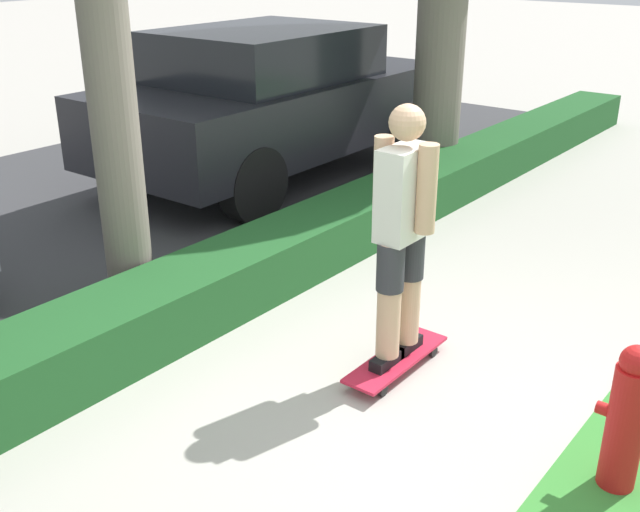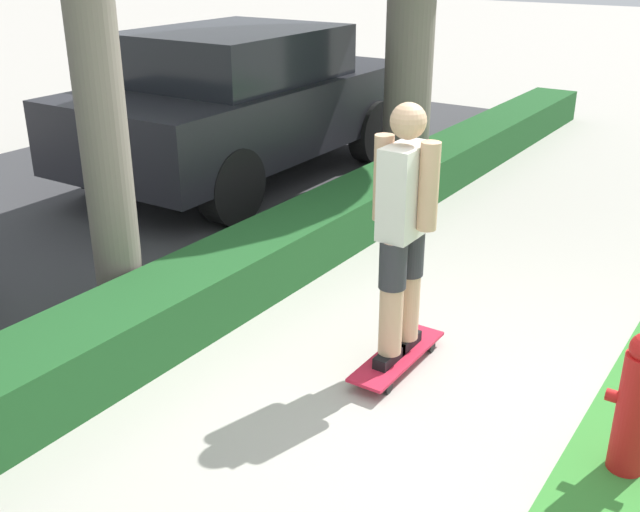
% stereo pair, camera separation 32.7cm
% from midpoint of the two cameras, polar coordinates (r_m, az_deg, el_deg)
% --- Properties ---
extents(ground_plane, '(60.00, 60.00, 0.00)m').
position_cam_midpoint_polar(ground_plane, '(4.49, 7.29, -10.79)').
color(ground_plane, '#ADA89E').
extents(street_asphalt, '(16.00, 5.00, 0.01)m').
position_cam_midpoint_polar(street_asphalt, '(7.31, -22.00, 1.40)').
color(street_asphalt, '#38383A').
rests_on(street_asphalt, ground_plane).
extents(hedge_row, '(16.00, 0.60, 0.42)m').
position_cam_midpoint_polar(hedge_row, '(5.26, -7.61, -2.84)').
color(hedge_row, '#1E5123').
rests_on(hedge_row, ground_plane).
extents(skateboard, '(0.85, 0.24, 0.09)m').
position_cam_midpoint_polar(skateboard, '(4.73, 7.84, -7.87)').
color(skateboard, red).
rests_on(skateboard, ground_plane).
extents(skater_person, '(0.48, 0.40, 1.58)m').
position_cam_midpoint_polar(skater_person, '(4.36, 8.43, 1.84)').
color(skater_person, black).
rests_on(skater_person, skateboard).
extents(parked_car_middle, '(4.22, 2.00, 1.63)m').
position_cam_midpoint_polar(parked_car_middle, '(8.41, -2.57, 11.81)').
color(parked_car_middle, black).
rests_on(parked_car_middle, ground_plane).
extents(fire_hydrant, '(0.18, 0.29, 0.78)m').
position_cam_midpoint_polar(fire_hydrant, '(3.96, 24.60, -11.22)').
color(fire_hydrant, red).
rests_on(fire_hydrant, ground_plane).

